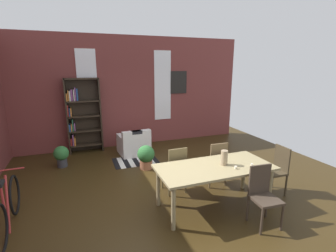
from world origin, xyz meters
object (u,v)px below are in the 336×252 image
object	(u,v)px
vase_on_table	(224,158)
armchair_white	(134,144)
bookshelf_tall	(82,115)
dining_table	(215,170)
potted_plant_corner	(61,155)
dining_chair_far_right	(216,162)
dining_chair_far_left	(175,168)
dining_chair_head_right	(276,168)
bicycle_second	(8,209)
potted_plant_by_shelf	(146,156)
dining_chair_near_right	(263,194)

from	to	relation	value
vase_on_table	armchair_white	distance (m)	3.34
bookshelf_tall	armchair_white	xyz separation A→B (m)	(1.33, -0.71, -0.82)
dining_table	potted_plant_corner	bearing A→B (deg)	132.62
dining_chair_far_right	armchair_white	distance (m)	2.74
dining_chair_far_left	dining_chair_head_right	bearing A→B (deg)	-20.68
dining_chair_far_left	potted_plant_corner	xyz separation A→B (m)	(-2.18, 2.17, -0.21)
vase_on_table	potted_plant_corner	distance (m)	4.06
bicycle_second	potted_plant_by_shelf	distance (m)	2.98
dining_table	armchair_white	size ratio (longest dim) A/B	2.35
dining_chair_far_left	armchair_white	bearing A→B (deg)	96.55
vase_on_table	dining_chair_near_right	distance (m)	0.84
dining_chair_head_right	bookshelf_tall	size ratio (longest dim) A/B	0.44
dining_table	vase_on_table	xyz separation A→B (m)	(0.18, 0.00, 0.21)
dining_chair_head_right	armchair_white	bearing A→B (deg)	123.98
dining_chair_far_right	potted_plant_by_shelf	world-z (taller)	dining_chair_far_right
bookshelf_tall	armchair_white	world-z (taller)	bookshelf_tall
dining_table	bookshelf_tall	xyz separation A→B (m)	(-2.07, 3.87, 0.42)
bicycle_second	potted_plant_corner	world-z (taller)	bicycle_second
dining_table	dining_chair_far_left	distance (m)	0.85
armchair_white	bicycle_second	world-z (taller)	bicycle_second
armchair_white	potted_plant_corner	xyz separation A→B (m)	(-1.90, -0.29, 0.03)
bookshelf_tall	potted_plant_corner	distance (m)	1.40
vase_on_table	bicycle_second	bearing A→B (deg)	171.19
dining_chair_far_right	armchair_white	xyz separation A→B (m)	(-1.19, 2.46, -0.23)
dining_table	armchair_white	distance (m)	3.26
vase_on_table	dining_chair_far_left	size ratio (longest dim) A/B	0.28
dining_chair_far_left	armchair_white	xyz separation A→B (m)	(-0.28, 2.46, -0.23)
dining_chair_near_right	dining_chair_far_right	world-z (taller)	same
dining_table	potted_plant_by_shelf	world-z (taller)	dining_table
dining_chair_far_left	bookshelf_tall	distance (m)	3.61
bookshelf_tall	bicycle_second	size ratio (longest dim) A/B	1.29
dining_chair_far_left	dining_chair_head_right	size ratio (longest dim) A/B	1.00
vase_on_table	armchair_white	xyz separation A→B (m)	(-0.92, 3.15, -0.62)
bookshelf_tall	armchair_white	distance (m)	1.72
dining_chair_near_right	potted_plant_by_shelf	world-z (taller)	dining_chair_near_right
potted_plant_corner	dining_chair_far_right	bearing A→B (deg)	-35.09
dining_chair_far_left	bicycle_second	distance (m)	2.82
vase_on_table	dining_chair_near_right	size ratio (longest dim) A/B	0.28
dining_table	bookshelf_tall	world-z (taller)	bookshelf_tall
dining_chair_near_right	potted_plant_corner	distance (m)	4.72
bookshelf_tall	potted_plant_corner	world-z (taller)	bookshelf_tall
dining_chair_near_right	bicycle_second	xyz separation A→B (m)	(-3.73, 1.23, -0.17)
dining_table	potted_plant_corner	world-z (taller)	dining_table
armchair_white	potted_plant_corner	bearing A→B (deg)	-171.35
bookshelf_tall	potted_plant_by_shelf	world-z (taller)	bookshelf_tall
armchair_white	dining_table	bearing A→B (deg)	-76.83
bookshelf_tall	dining_table	bearing A→B (deg)	-61.86
dining_chair_far_left	potted_plant_corner	world-z (taller)	dining_chair_far_left
vase_on_table	bookshelf_tall	size ratio (longest dim) A/B	0.12
dining_chair_far_left	armchair_white	size ratio (longest dim) A/B	1.10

